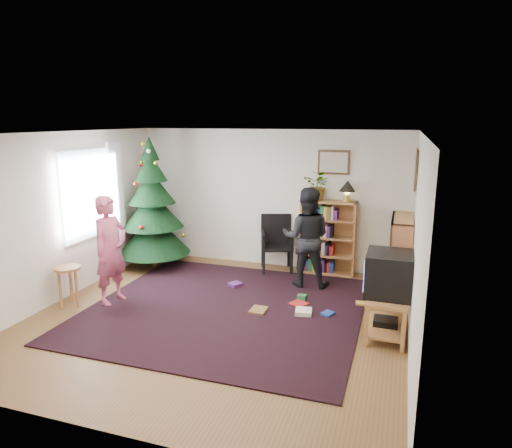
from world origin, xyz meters
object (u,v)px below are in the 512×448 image
(picture_back, at_px, (334,162))
(bookshelf_back, at_px, (328,237))
(armchair, at_px, (278,240))
(person_by_chair, at_px, (306,238))
(christmas_tree, at_px, (153,214))
(bookshelf_right, at_px, (400,260))
(table_lamp, at_px, (347,187))
(picture_right, at_px, (416,169))
(crt_tv, at_px, (389,274))
(potted_plant, at_px, (318,185))
(stool, at_px, (68,276))
(tv_stand, at_px, (386,311))
(person_standing, at_px, (110,250))

(picture_back, distance_m, bookshelf_back, 1.29)
(armchair, distance_m, person_by_chair, 0.98)
(christmas_tree, height_order, bookshelf_right, christmas_tree)
(bookshelf_right, xyz_separation_m, table_lamp, (-0.92, 1.02, 0.88))
(christmas_tree, bearing_deg, picture_right, 0.13)
(bookshelf_back, bearing_deg, armchair, -176.03)
(bookshelf_back, xyz_separation_m, crt_tv, (1.10, -2.16, 0.15))
(christmas_tree, distance_m, potted_plant, 3.02)
(stool, bearing_deg, picture_back, 39.75)
(picture_back, relative_size, tv_stand, 0.63)
(christmas_tree, relative_size, tv_stand, 2.74)
(picture_back, xyz_separation_m, picture_right, (1.33, -0.73, 0.00))
(christmas_tree, relative_size, bookshelf_right, 1.83)
(picture_right, xyz_separation_m, person_by_chair, (-1.59, -0.15, -1.14))
(picture_right, relative_size, christmas_tree, 0.25)
(picture_back, height_order, person_standing, picture_back)
(table_lamp, bearing_deg, tv_stand, -69.56)
(bookshelf_right, bearing_deg, picture_back, 45.75)
(picture_right, height_order, armchair, picture_right)
(picture_right, bearing_deg, armchair, 166.70)
(armchair, bearing_deg, table_lamp, -16.57)
(person_standing, relative_size, person_by_chair, 0.99)
(person_by_chair, height_order, potted_plant, potted_plant)
(bookshelf_back, relative_size, bookshelf_right, 1.00)
(crt_tv, height_order, stool, crt_tv)
(crt_tv, xyz_separation_m, person_standing, (-3.91, -0.16, -0.01))
(armchair, bearing_deg, bookshelf_right, -44.13)
(bookshelf_back, xyz_separation_m, person_standing, (-2.81, -2.31, 0.14))
(picture_back, height_order, armchair, picture_back)
(christmas_tree, relative_size, table_lamp, 6.54)
(armchair, relative_size, potted_plant, 1.93)
(christmas_tree, relative_size, person_by_chair, 1.47)
(christmas_tree, bearing_deg, person_by_chair, -2.85)
(bookshelf_back, distance_m, person_by_chair, 0.79)
(bookshelf_back, height_order, person_by_chair, person_by_chair)
(picture_right, xyz_separation_m, stool, (-4.68, -2.06, -1.48))
(picture_back, bearing_deg, potted_plant, -150.06)
(christmas_tree, bearing_deg, table_lamp, 9.99)
(picture_back, distance_m, tv_stand, 3.01)
(stool, bearing_deg, armchair, 46.75)
(crt_tv, height_order, armchair, crt_tv)
(picture_right, distance_m, christmas_tree, 4.57)
(tv_stand, height_order, armchair, armchair)
(table_lamp, bearing_deg, picture_right, -29.11)
(bookshelf_back, bearing_deg, table_lamp, 0.00)
(christmas_tree, distance_m, person_by_chair, 2.89)
(tv_stand, height_order, table_lamp, table_lamp)
(picture_back, bearing_deg, stool, -140.25)
(potted_plant, bearing_deg, christmas_tree, -168.34)
(crt_tv, bearing_deg, picture_back, 114.96)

